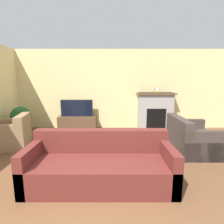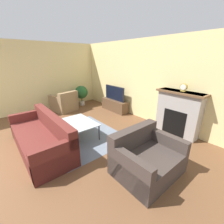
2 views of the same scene
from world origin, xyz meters
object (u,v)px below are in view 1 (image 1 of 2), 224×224
Objects in this scene: tv at (77,108)px; potted_plant at (22,117)px; couch_sectional at (101,166)px; coffee_table at (105,139)px; couch_loveseat at (193,140)px; armchair_by_window at (12,135)px; mantel_clock at (158,90)px.

potted_plant is at bearing -157.34° from tv.
tv is 0.46× the size of couch_sectional.
coffee_table is (0.02, 0.97, 0.12)m from couch_sectional.
couch_sectional is at bearing -44.27° from potted_plant.
tv is at bearing 58.96° from couch_loveseat.
tv is 2.14m from armchair_by_window.
potted_plant is (-2.58, 1.52, 0.17)m from coffee_table.
potted_plant is at bearing 135.73° from couch_sectional.
couch_sectional and couch_loveseat have the same top height.
potted_plant is at bearing 179.43° from armchair_by_window.
couch_sectional is at bearing 121.82° from couch_loveseat.
couch_loveseat and armchair_by_window have the same top height.
armchair_by_window is at bearing -131.22° from tv.
mantel_clock is (4.07, 1.64, 1.07)m from armchair_by_window.
armchair_by_window is (-4.46, 0.29, 0.01)m from couch_loveseat.
couch_sectional reaches higher than coffee_table.
couch_loveseat is at bearing -31.04° from tv.
tv reaches higher than armchair_by_window.
coffee_table is (2.40, -0.61, 0.11)m from armchair_by_window.
armchair_by_window reaches higher than coffee_table.
coffee_table is 5.14× the size of mantel_clock.
tv is 1.70m from potted_plant.
couch_loveseat is (2.09, 1.29, 0.00)m from couch_sectional.
potted_plant reaches higher than couch_loveseat.
couch_sectional is at bearing -72.43° from tv.
potted_plant is 4.39m from mantel_clock.
mantel_clock is at bearing 53.35° from coffee_table.
tv is at bearing -178.41° from mantel_clock.
mantel_clock is at bearing 11.40° from couch_loveseat.
mantel_clock reaches higher than couch_sectional.
tv reaches higher than couch_sectional.
tv is at bearing 107.57° from couch_sectional.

